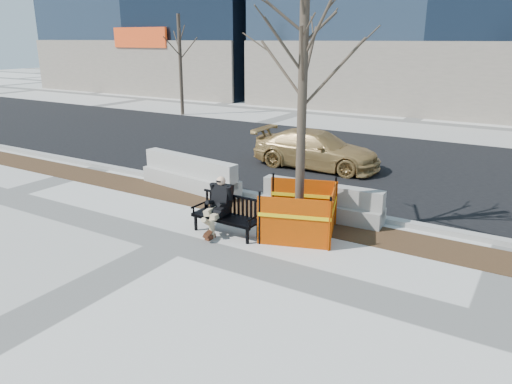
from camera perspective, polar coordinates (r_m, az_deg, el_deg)
ground at (r=10.46m, az=-9.47°, el=-5.94°), size 120.00×120.00×0.00m
mulch_strip at (r=12.39m, az=-1.63°, el=-1.89°), size 40.00×1.20×0.02m
asphalt_street at (r=17.69m, az=9.42°, el=3.85°), size 60.00×10.40×0.01m
curb at (r=13.13m, az=0.63°, el=-0.49°), size 60.00×0.25×0.12m
bench at (r=10.82m, az=-3.48°, el=-4.89°), size 1.62×0.61×0.86m
seated_man at (r=10.98m, az=-4.27°, el=-4.58°), size 0.57×0.92×1.27m
tree_fence at (r=10.83m, az=5.00°, el=-4.92°), size 2.92×2.92×5.77m
sedan at (r=16.42m, az=7.02°, el=2.87°), size 4.30×1.83×1.24m
jersey_barrier_left at (r=14.11m, az=-7.68°, el=0.40°), size 3.42×1.11×0.96m
jersey_barrier_right at (r=11.88m, az=7.62°, el=-2.94°), size 3.01×0.76×0.85m
far_tree_left at (r=28.27m, az=-8.59°, el=8.98°), size 2.27×2.27×5.84m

